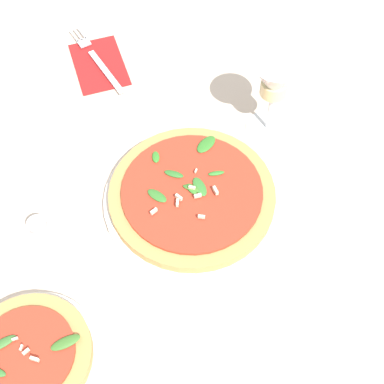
% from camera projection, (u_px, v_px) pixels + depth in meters
% --- Properties ---
extents(ground_plane, '(6.00, 6.00, 0.00)m').
position_uv_depth(ground_plane, '(167.00, 203.00, 0.91)').
color(ground_plane, beige).
extents(pizza_arugula_main, '(0.30, 0.30, 0.05)m').
position_uv_depth(pizza_arugula_main, '(192.00, 196.00, 0.90)').
color(pizza_arugula_main, white).
rests_on(pizza_arugula_main, ground_plane).
extents(pizza_personal_side, '(0.20, 0.20, 0.05)m').
position_uv_depth(pizza_personal_side, '(29.00, 357.00, 0.75)').
color(pizza_personal_side, white).
rests_on(pizza_personal_side, ground_plane).
extents(wine_glass, '(0.08, 0.08, 0.16)m').
position_uv_depth(wine_glass, '(275.00, 83.00, 0.91)').
color(wine_glass, white).
rests_on(wine_glass, ground_plane).
extents(napkin, '(0.18, 0.14, 0.01)m').
position_uv_depth(napkin, '(99.00, 64.00, 1.10)').
color(napkin, '#B21E1E').
rests_on(napkin, ground_plane).
extents(fork, '(0.22, 0.03, 0.00)m').
position_uv_depth(fork, '(97.00, 60.00, 1.10)').
color(fork, silver).
rests_on(fork, ground_plane).
extents(shaker_pepper, '(0.03, 0.03, 0.07)m').
position_uv_depth(shaker_pepper, '(41.00, 233.00, 0.84)').
color(shaker_pepper, silver).
rests_on(shaker_pepper, ground_plane).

